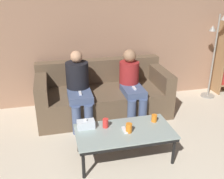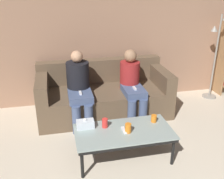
{
  "view_description": "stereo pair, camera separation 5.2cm",
  "coord_description": "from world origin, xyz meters",
  "px_view_note": "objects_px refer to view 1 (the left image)",
  "views": [
    {
      "loc": [
        -0.78,
        -0.51,
        2.13
      ],
      "look_at": [
        0.0,
        2.76,
        0.7
      ],
      "focal_mm": 42.0,
      "sensor_mm": 36.0,
      "label": 1
    },
    {
      "loc": [
        -0.73,
        -0.53,
        2.13
      ],
      "look_at": [
        0.0,
        2.76,
        0.7
      ],
      "focal_mm": 42.0,
      "sensor_mm": 36.0,
      "label": 2
    }
  ],
  "objects_px": {
    "standing_lamp": "(216,48)",
    "seated_person_mid_left": "(131,83)",
    "cup_near_right": "(154,118)",
    "tissue_box": "(86,124)",
    "seated_person_left_end": "(79,86)",
    "cup_near_left": "(129,128)",
    "cup_far_center": "(106,123)",
    "coffee_table": "(125,133)",
    "couch": "(103,95)",
    "game_remote": "(125,130)"
  },
  "relations": [
    {
      "from": "cup_near_left",
      "to": "standing_lamp",
      "type": "height_order",
      "value": "standing_lamp"
    },
    {
      "from": "seated_person_left_end",
      "to": "cup_near_left",
      "type": "bearing_deg",
      "value": -66.76
    },
    {
      "from": "couch",
      "to": "game_remote",
      "type": "distance_m",
      "value": 1.28
    },
    {
      "from": "cup_far_center",
      "to": "seated_person_mid_left",
      "type": "bearing_deg",
      "value": 55.92
    },
    {
      "from": "cup_near_right",
      "to": "tissue_box",
      "type": "height_order",
      "value": "tissue_box"
    },
    {
      "from": "game_remote",
      "to": "seated_person_mid_left",
      "type": "bearing_deg",
      "value": 68.9
    },
    {
      "from": "cup_far_center",
      "to": "game_remote",
      "type": "relative_size",
      "value": 0.79
    },
    {
      "from": "couch",
      "to": "game_remote",
      "type": "bearing_deg",
      "value": -89.33
    },
    {
      "from": "cup_near_left",
      "to": "game_remote",
      "type": "bearing_deg",
      "value": 133.44
    },
    {
      "from": "cup_near_right",
      "to": "seated_person_left_end",
      "type": "distance_m",
      "value": 1.29
    },
    {
      "from": "seated_person_left_end",
      "to": "cup_near_right",
      "type": "bearing_deg",
      "value": -46.91
    },
    {
      "from": "standing_lamp",
      "to": "game_remote",
      "type": "bearing_deg",
      "value": -145.58
    },
    {
      "from": "cup_near_left",
      "to": "standing_lamp",
      "type": "relative_size",
      "value": 0.08
    },
    {
      "from": "couch",
      "to": "seated_person_left_end",
      "type": "distance_m",
      "value": 0.56
    },
    {
      "from": "couch",
      "to": "game_remote",
      "type": "relative_size",
      "value": 14.25
    },
    {
      "from": "tissue_box",
      "to": "seated_person_left_end",
      "type": "bearing_deg",
      "value": 88.69
    },
    {
      "from": "cup_near_right",
      "to": "seated_person_mid_left",
      "type": "distance_m",
      "value": 0.93
    },
    {
      "from": "coffee_table",
      "to": "cup_far_center",
      "type": "distance_m",
      "value": 0.27
    },
    {
      "from": "cup_near_right",
      "to": "cup_near_left",
      "type": "bearing_deg",
      "value": -156.37
    },
    {
      "from": "couch",
      "to": "seated_person_left_end",
      "type": "xyz_separation_m",
      "value": [
        -0.42,
        -0.22,
        0.3
      ]
    },
    {
      "from": "coffee_table",
      "to": "cup_far_center",
      "type": "relative_size",
      "value": 10.26
    },
    {
      "from": "standing_lamp",
      "to": "seated_person_mid_left",
      "type": "relative_size",
      "value": 1.43
    },
    {
      "from": "couch",
      "to": "cup_near_left",
      "type": "relative_size",
      "value": 18.02
    },
    {
      "from": "cup_near_left",
      "to": "seated_person_left_end",
      "type": "relative_size",
      "value": 0.1
    },
    {
      "from": "tissue_box",
      "to": "couch",
      "type": "bearing_deg",
      "value": 68.22
    },
    {
      "from": "couch",
      "to": "cup_far_center",
      "type": "xyz_separation_m",
      "value": [
        -0.2,
        -1.14,
        0.14
      ]
    },
    {
      "from": "cup_far_center",
      "to": "standing_lamp",
      "type": "relative_size",
      "value": 0.07
    },
    {
      "from": "game_remote",
      "to": "seated_person_mid_left",
      "type": "height_order",
      "value": "seated_person_mid_left"
    },
    {
      "from": "coffee_table",
      "to": "tissue_box",
      "type": "height_order",
      "value": "tissue_box"
    },
    {
      "from": "cup_near_left",
      "to": "cup_far_center",
      "type": "xyz_separation_m",
      "value": [
        -0.25,
        0.18,
        -0.0
      ]
    },
    {
      "from": "coffee_table",
      "to": "cup_near_left",
      "type": "height_order",
      "value": "cup_near_left"
    },
    {
      "from": "coffee_table",
      "to": "seated_person_left_end",
      "type": "height_order",
      "value": "seated_person_left_end"
    },
    {
      "from": "tissue_box",
      "to": "seated_person_left_end",
      "type": "distance_m",
      "value": 0.9
    },
    {
      "from": "cup_near_right",
      "to": "tissue_box",
      "type": "distance_m",
      "value": 0.89
    },
    {
      "from": "couch",
      "to": "cup_near_right",
      "type": "distance_m",
      "value": 1.24
    },
    {
      "from": "standing_lamp",
      "to": "couch",
      "type": "bearing_deg",
      "value": -175.24
    },
    {
      "from": "tissue_box",
      "to": "game_remote",
      "type": "bearing_deg",
      "value": -21.56
    },
    {
      "from": "cup_near_right",
      "to": "couch",
      "type": "bearing_deg",
      "value": 111.54
    },
    {
      "from": "coffee_table",
      "to": "couch",
      "type": "bearing_deg",
      "value": 90.67
    },
    {
      "from": "couch",
      "to": "tissue_box",
      "type": "height_order",
      "value": "couch"
    },
    {
      "from": "couch",
      "to": "tissue_box",
      "type": "distance_m",
      "value": 1.19
    },
    {
      "from": "cup_near_right",
      "to": "seated_person_mid_left",
      "type": "height_order",
      "value": "seated_person_mid_left"
    },
    {
      "from": "cup_far_center",
      "to": "tissue_box",
      "type": "height_order",
      "value": "tissue_box"
    },
    {
      "from": "coffee_table",
      "to": "standing_lamp",
      "type": "distance_m",
      "value": 2.65
    },
    {
      "from": "couch",
      "to": "coffee_table",
      "type": "height_order",
      "value": "couch"
    },
    {
      "from": "cup_near_left",
      "to": "cup_far_center",
      "type": "height_order",
      "value": "same"
    },
    {
      "from": "seated_person_mid_left",
      "to": "cup_far_center",
      "type": "bearing_deg",
      "value": -124.08
    },
    {
      "from": "cup_near_left",
      "to": "coffee_table",
      "type": "bearing_deg",
      "value": 133.44
    },
    {
      "from": "seated_person_mid_left",
      "to": "cup_near_right",
      "type": "bearing_deg",
      "value": -87.87
    },
    {
      "from": "coffee_table",
      "to": "standing_lamp",
      "type": "bearing_deg",
      "value": 34.42
    }
  ]
}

